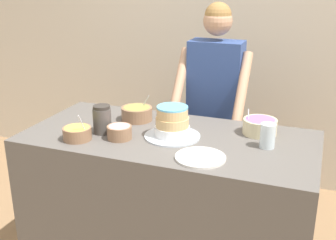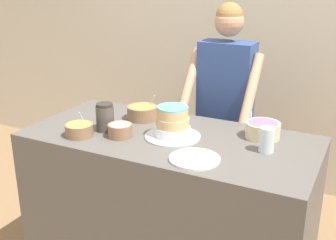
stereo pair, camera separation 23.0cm
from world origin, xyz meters
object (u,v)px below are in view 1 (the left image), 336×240
cake (172,124)px  person_baker (215,96)px  frosting_bowl_purple (260,126)px  frosting_bowl_olive (137,113)px  frosting_bowl_yellow (77,133)px  ceramic_plate (200,157)px  drinking_glass (268,136)px  frosting_bowl_pink (119,132)px  stoneware_jar (102,120)px

cake → person_baker: bearing=85.9°
frosting_bowl_purple → frosting_bowl_olive: bearing=-177.6°
frosting_bowl_yellow → ceramic_plate: size_ratio=0.63×
drinking_glass → ceramic_plate: drinking_glass is taller
frosting_bowl_purple → drinking_glass: frosting_bowl_purple is taller
frosting_bowl_pink → drinking_glass: (0.78, 0.16, 0.03)m
frosting_bowl_purple → frosting_bowl_pink: size_ratio=1.40×
cake → frosting_bowl_purple: 0.50m
frosting_bowl_purple → frosting_bowl_yellow: 1.02m
cake → drinking_glass: size_ratio=2.38×
person_baker → stoneware_jar: size_ratio=9.95×
frosting_bowl_purple → drinking_glass: bearing=-69.6°
frosting_bowl_purple → frosting_bowl_yellow: (-0.92, -0.44, -0.01)m
frosting_bowl_pink → stoneware_jar: size_ratio=0.84×
drinking_glass → ceramic_plate: bearing=-137.8°
person_baker → frosting_bowl_purple: (0.40, -0.50, -0.00)m
person_baker → stoneware_jar: 0.92m
person_baker → drinking_glass: (0.46, -0.68, 0.01)m
cake → frosting_bowl_yellow: bearing=-155.3°
drinking_glass → stoneware_jar: 0.92m
frosting_bowl_purple → ceramic_plate: size_ratio=0.76×
cake → frosting_bowl_pink: size_ratio=2.29×
cake → drinking_glass: cake is taller
cake → frosting_bowl_pink: 0.30m
person_baker → stoneware_jar: (-0.45, -0.80, 0.03)m
frosting_bowl_pink → ceramic_plate: bearing=-11.0°
person_baker → frosting_bowl_pink: (-0.32, -0.85, -0.01)m
cake → frosting_bowl_olive: bearing=148.0°
frosting_bowl_yellow → stoneware_jar: bearing=60.0°
person_baker → frosting_bowl_yellow: size_ratio=10.18×
ceramic_plate → frosting_bowl_purple: bearing=63.8°
cake → drinking_glass: 0.52m
frosting_bowl_pink → stoneware_jar: 0.14m
frosting_bowl_yellow → frosting_bowl_purple: bearing=25.5°
person_baker → cake: size_ratio=5.19×
person_baker → drinking_glass: size_ratio=12.37×
frosting_bowl_yellow → frosting_bowl_olive: 0.44m
frosting_bowl_yellow → frosting_bowl_pink: bearing=23.7°
frosting_bowl_olive → frosting_bowl_purple: bearing=2.4°
frosting_bowl_pink → ceramic_plate: 0.50m
frosting_bowl_pink → stoneware_jar: (-0.13, 0.05, 0.04)m
person_baker → cake: person_baker is taller
frosting_bowl_yellow → ceramic_plate: (0.71, -0.00, -0.03)m
person_baker → drinking_glass: person_baker is taller
frosting_bowl_pink → cake: bearing=25.5°
frosting_bowl_purple → person_baker: bearing=128.4°
drinking_glass → stoneware_jar: (-0.91, -0.12, 0.01)m
cake → stoneware_jar: (-0.40, -0.08, 0.00)m
frosting_bowl_purple → frosting_bowl_pink: (-0.71, -0.35, -0.01)m
ceramic_plate → stoneware_jar: bearing=167.2°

